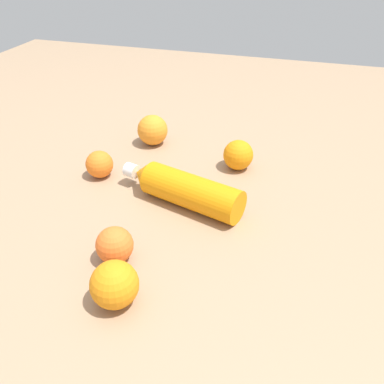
% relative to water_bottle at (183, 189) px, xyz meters
% --- Properties ---
extents(ground_plane, '(2.40, 2.40, 0.00)m').
position_rel_water_bottle_xyz_m(ground_plane, '(0.02, -0.02, -0.04)').
color(ground_plane, '#9E7F60').
extents(water_bottle, '(0.29, 0.14, 0.07)m').
position_rel_water_bottle_xyz_m(water_bottle, '(0.00, 0.00, 0.00)').
color(water_bottle, orange).
rests_on(water_bottle, ground_plane).
extents(orange_0, '(0.07, 0.07, 0.07)m').
position_rel_water_bottle_xyz_m(orange_0, '(-0.22, 0.05, -0.00)').
color(orange_0, orange).
rests_on(orange_0, ground_plane).
extents(orange_1, '(0.08, 0.08, 0.08)m').
position_rel_water_bottle_xyz_m(orange_1, '(-0.17, 0.25, 0.00)').
color(orange_1, orange).
rests_on(orange_1, ground_plane).
extents(orange_2, '(0.07, 0.07, 0.07)m').
position_rel_water_bottle_xyz_m(orange_2, '(0.08, 0.18, 0.00)').
color(orange_2, orange).
rests_on(orange_2, ground_plane).
extents(orange_3, '(0.08, 0.08, 0.08)m').
position_rel_water_bottle_xyz_m(orange_3, '(-0.02, -0.30, 0.00)').
color(orange_3, orange).
rests_on(orange_3, ground_plane).
extents(orange_4, '(0.07, 0.07, 0.07)m').
position_rel_water_bottle_xyz_m(orange_4, '(-0.06, -0.21, -0.00)').
color(orange_4, orange).
rests_on(orange_4, ground_plane).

